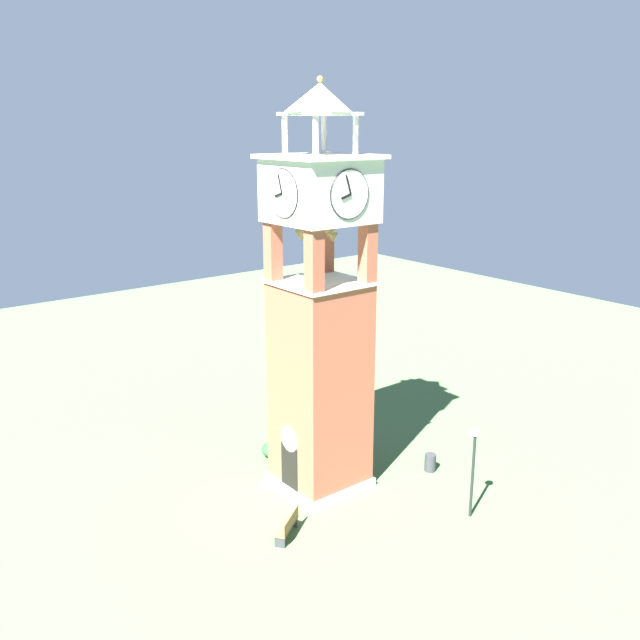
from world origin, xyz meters
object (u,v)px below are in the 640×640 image
object	(u,v)px
park_bench	(288,526)
trash_bin	(430,462)
clock_tower	(320,329)
lamp_post	(474,456)

from	to	relation	value
park_bench	trash_bin	world-z (taller)	park_bench
clock_tower	trash_bin	xyz separation A→B (m)	(2.26, 4.55, -6.58)
lamp_post	clock_tower	bearing A→B (deg)	-152.65
clock_tower	lamp_post	world-z (taller)	clock_tower
clock_tower	lamp_post	distance (m)	7.87
trash_bin	park_bench	bearing A→B (deg)	-88.40
park_bench	lamp_post	distance (m)	7.66
park_bench	lamp_post	world-z (taller)	lamp_post
clock_tower	trash_bin	size ratio (longest dim) A/B	21.01
lamp_post	trash_bin	bearing A→B (deg)	156.75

